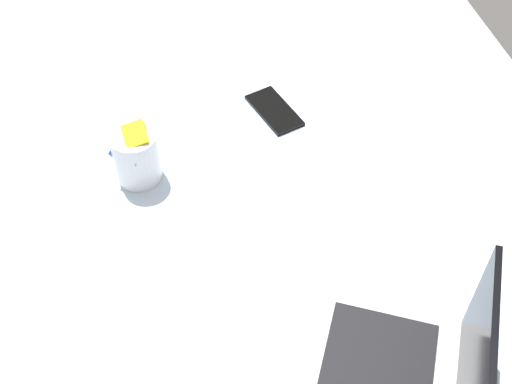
% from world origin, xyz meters
% --- Properties ---
extents(bed_mattress, '(1.80, 1.40, 0.18)m').
position_xyz_m(bed_mattress, '(0.00, 0.00, 0.09)').
color(bed_mattress, silver).
rests_on(bed_mattress, ground).
extents(snack_cup, '(0.09, 0.10, 0.14)m').
position_xyz_m(snack_cup, '(-0.06, -0.19, 0.24)').
color(snack_cup, silver).
rests_on(snack_cup, bed_mattress).
extents(cell_phone, '(0.15, 0.11, 0.01)m').
position_xyz_m(cell_phone, '(-0.18, 0.12, 0.18)').
color(cell_phone, black).
rests_on(cell_phone, bed_mattress).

